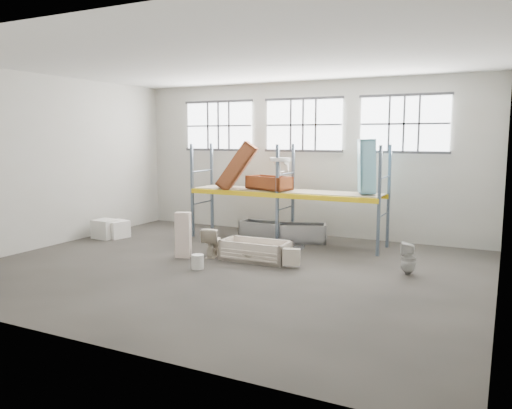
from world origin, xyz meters
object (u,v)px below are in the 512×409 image
Objects in this scene: steel_tub_right at (301,233)px; cistern_tall at (183,235)px; blue_tub_upright at (367,166)px; steel_tub_left at (262,229)px; bathtub_beige at (256,250)px; bucket at (198,262)px; toilet_white at (408,258)px; toilet_beige at (212,242)px; rust_tub_flat at (269,183)px; carton_near at (105,229)px.

cistern_tall is at bearing -122.35° from steel_tub_right.
cistern_tall is at bearing -142.40° from blue_tub_upright.
steel_tub_left is 0.92× the size of blue_tub_upright.
steel_tub_right is at bearing 84.61° from bathtub_beige.
toilet_white is at bearing 21.23° from bucket.
toilet_white is at bearing 171.35° from toilet_beige.
toilet_beige is 0.57× the size of steel_tub_left.
toilet_beige is 2.93m from rust_tub_flat.
blue_tub_upright reaches higher than steel_tub_left.
steel_tub_left is at bearing 175.59° from steel_tub_right.
cistern_tall is at bearing 139.98° from bucket.
bathtub_beige is at bearing -94.16° from steel_tub_right.
toilet_white is 2.16× the size of bucket.
steel_tub_left is at bearing -129.39° from toilet_white.
bucket is (0.30, -4.23, -0.08)m from steel_tub_left.
toilet_beige is at bearing -176.37° from bathtub_beige.
rust_tub_flat is (-0.94, -0.31, 1.54)m from steel_tub_right.
blue_tub_upright is (3.39, -0.24, 2.14)m from steel_tub_left.
toilet_white is 5.18m from rust_tub_flat.
toilet_white is at bearing -25.64° from steel_tub_left.
carton_near is at bearing -21.75° from toilet_beige.
bucket is 5.07m from carton_near.
bucket is (-3.10, -3.99, -2.22)m from blue_tub_upright.
blue_tub_upright is 2.17× the size of carton_near.
steel_tub_left is 4.24m from bucket.
blue_tub_upright is at bearing -157.11° from toilet_white.
bucket is at bearing -104.69° from steel_tub_right.
bathtub_beige is 5.02× the size of bucket.
toilet_white is 4.29m from steel_tub_right.
blue_tub_upright is at bearing 15.34° from carton_near.
carton_near is (-4.41, -2.38, 0.04)m from steel_tub_left.
bucket is (-0.14, -3.81, -1.64)m from rust_tub_flat.
toilet_white reaches higher than bathtub_beige.
toilet_beige is 2.93m from steel_tub_left.
steel_tub_right is 6.22m from carton_near.
steel_tub_right is (1.45, 2.82, -0.12)m from toilet_beige.
toilet_beige is at bearing -91.45° from steel_tub_left.
bucket is at bearing -85.97° from steel_tub_left.
cistern_tall reaches higher than carton_near.
cistern_tall is at bearing -93.92° from toilet_white.
carton_near is (-7.81, -2.14, -2.10)m from blue_tub_upright.
toilet_beige is at bearing -142.20° from blue_tub_upright.
bathtub_beige is at bearing -72.74° from rust_tub_flat.
bucket is (-1.08, -4.12, -0.10)m from steel_tub_right.
rust_tub_flat is (0.44, -0.42, 1.56)m from steel_tub_left.
steel_tub_right is (1.38, -0.11, 0.02)m from steel_tub_left.
cistern_tall is 3.86m from carton_near.
steel_tub_left is at bearing 111.51° from bathtub_beige.
carton_near is at bearing -158.01° from rust_tub_flat.
steel_tub_right is 1.01× the size of blue_tub_upright.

